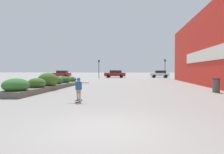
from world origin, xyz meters
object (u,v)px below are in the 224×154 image
car_center_left (160,74)px  traffic_light_right (165,66)px  skateboarder (79,86)px  traffic_light_left (99,66)px  car_center_right (115,74)px  car_rightmost (62,74)px  car_leftmost (211,74)px  skateboard (79,100)px  trash_bin (216,85)px

car_center_left → traffic_light_right: size_ratio=1.08×
skateboarder → traffic_light_left: size_ratio=0.30×
car_center_right → car_rightmost: 12.20m
car_leftmost → car_rightmost: (-32.73, -1.27, 0.03)m
car_leftmost → car_center_left: car_center_left is taller
skateboard → car_leftmost: size_ratio=0.14×
car_center_right → trash_bin: bearing=-160.5°
skateboarder → traffic_light_right: size_ratio=0.30×
skateboard → car_center_left: bearing=83.3°
skateboard → traffic_light_right: bearing=80.4°
car_center_left → car_rightmost: car_center_left is taller
trash_bin → car_center_right: bearing=109.5°
car_leftmost → car_center_right: bearing=-87.7°
traffic_light_right → trash_bin: bearing=-89.8°
skateboarder → skateboard: bearing=6.5°
car_center_left → car_rightmost: bearing=93.2°
car_center_right → traffic_light_left: size_ratio=1.24×
car_rightmost → traffic_light_left: size_ratio=1.08×
car_leftmost → car_center_right: car_center_right is taller
skateboarder → car_center_right: bearing=99.2°
skateboarder → car_leftmost: car_leftmost is taller
car_leftmost → traffic_light_right: traffic_light_right is taller
trash_bin → car_leftmost: 31.50m
car_center_left → car_center_right: size_ratio=0.88×
car_center_left → car_rightmost: (-21.99, -1.24, -0.01)m
traffic_light_left → traffic_light_right: 13.06m
trash_bin → car_leftmost: car_leftmost is taller
skateboard → traffic_light_right: (8.58, 29.74, 2.48)m
trash_bin → car_rightmost: car_rightmost is taller
traffic_light_left → traffic_light_right: size_ratio=0.99×
skateboarder → car_rightmost: car_rightmost is taller
trash_bin → traffic_light_right: traffic_light_right is taller
skateboarder → car_center_right: 34.31m
car_leftmost → traffic_light_left: traffic_light_left is taller
skateboarder → car_center_right: (-1.57, 34.27, 0.08)m
car_rightmost → trash_bin: bearing=-141.8°
skateboarder → trash_bin: bearing=38.1°
trash_bin → car_leftmost: (10.29, 29.77, 0.29)m
trash_bin → car_center_right: (-10.24, 28.94, 0.35)m
car_rightmost → traffic_light_left: bearing=-112.3°
car_center_left → skateboard: bearing=166.8°
skateboard → car_leftmost: 39.90m
traffic_light_right → skateboarder: bearing=-106.1°
car_leftmost → car_rightmost: size_ratio=1.01×
trash_bin → traffic_light_left: 28.04m
skateboarder → car_rightmost: 36.51m
traffic_light_left → traffic_light_right: (13.06, -0.27, 0.03)m
car_center_left → trash_bin: bearing=-179.2°
car_rightmost → skateboarder: bearing=-157.9°
traffic_light_right → traffic_light_left: bearing=178.8°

